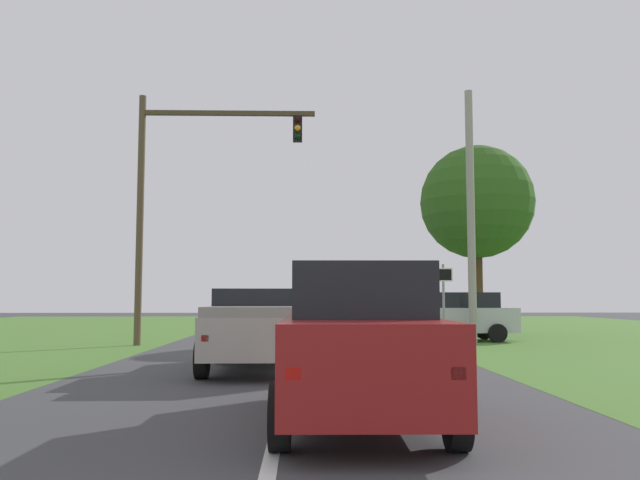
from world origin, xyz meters
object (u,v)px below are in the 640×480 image
object	(u,v)px
utility_pole_right	(471,215)
pickup_truck_lead	(259,328)
traffic_light	(181,184)
oak_tree_right	(477,202)
crossing_suv_far	(454,315)
red_suv_near	(359,340)
keep_moving_sign	(444,294)

from	to	relation	value
utility_pole_right	pickup_truck_lead	bearing A→B (deg)	-129.54
traffic_light	oak_tree_right	bearing A→B (deg)	24.06
traffic_light	crossing_suv_far	xyz separation A→B (m)	(9.91, 2.09, -4.61)
utility_pole_right	crossing_suv_far	bearing A→B (deg)	101.34
red_suv_near	keep_moving_sign	xyz separation A→B (m)	(3.85, 12.88, 0.68)
traffic_light	utility_pole_right	xyz separation A→B (m)	(10.23, 0.52, -1.00)
crossing_suv_far	utility_pole_right	xyz separation A→B (m)	(0.31, -1.57, 3.60)
red_suv_near	traffic_light	size ratio (longest dim) A/B	0.57
oak_tree_right	crossing_suv_far	size ratio (longest dim) A/B	1.77
oak_tree_right	red_suv_near	bearing A→B (deg)	-109.14
pickup_truck_lead	utility_pole_right	bearing A→B (deg)	50.46
red_suv_near	crossing_suv_far	size ratio (longest dim) A/B	1.07
traffic_light	utility_pole_right	world-z (taller)	utility_pole_right
pickup_truck_lead	traffic_light	xyz separation A→B (m)	(-3.24, 7.94, 4.61)
traffic_light	keep_moving_sign	bearing A→B (deg)	-8.60
oak_tree_right	utility_pole_right	bearing A→B (deg)	-107.44
traffic_light	oak_tree_right	size ratio (longest dim) A/B	1.06
pickup_truck_lead	crossing_suv_far	world-z (taller)	crossing_suv_far
pickup_truck_lead	oak_tree_right	distance (m)	16.36
red_suv_near	oak_tree_right	distance (m)	21.09
traffic_light	crossing_suv_far	bearing A→B (deg)	11.92
crossing_suv_far	utility_pole_right	world-z (taller)	utility_pole_right
pickup_truck_lead	oak_tree_right	bearing A→B (deg)	57.27
pickup_truck_lead	keep_moving_sign	size ratio (longest dim) A/B	1.97
keep_moving_sign	utility_pole_right	xyz separation A→B (m)	(1.42, 1.85, 2.83)
red_suv_near	pickup_truck_lead	world-z (taller)	red_suv_near
red_suv_near	oak_tree_right	size ratio (longest dim) A/B	0.61
keep_moving_sign	oak_tree_right	xyz separation A→B (m)	(2.90, 6.56, 3.98)
pickup_truck_lead	crossing_suv_far	xyz separation A→B (m)	(6.67, 10.03, 0.01)
red_suv_near	keep_moving_sign	size ratio (longest dim) A/B	1.82
red_suv_near	crossing_suv_far	distance (m)	17.04
oak_tree_right	crossing_suv_far	world-z (taller)	oak_tree_right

